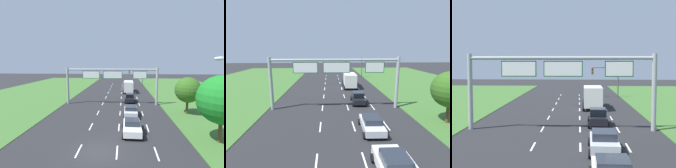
% 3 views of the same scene
% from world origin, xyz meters
% --- Properties ---
extents(ground_plane, '(200.00, 200.00, 0.00)m').
position_xyz_m(ground_plane, '(0.00, 0.00, 0.00)').
color(ground_plane, '#262628').
extents(lane_dashes_inner_left, '(0.14, 68.40, 0.01)m').
position_xyz_m(lane_dashes_inner_left, '(-1.75, 15.00, 0.00)').
color(lane_dashes_inner_left, white).
rests_on(lane_dashes_inner_left, ground_plane).
extents(lane_dashes_inner_right, '(0.14, 68.40, 0.01)m').
position_xyz_m(lane_dashes_inner_right, '(1.75, 15.00, 0.00)').
color(lane_dashes_inner_right, white).
rests_on(lane_dashes_inner_right, ground_plane).
extents(lane_dashes_slip, '(0.14, 68.40, 0.01)m').
position_xyz_m(lane_dashes_slip, '(5.25, 15.00, 0.00)').
color(lane_dashes_slip, white).
rests_on(lane_dashes_slip, ground_plane).
extents(car_near_red, '(2.27, 4.29, 1.49)m').
position_xyz_m(car_near_red, '(3.37, 10.84, 0.77)').
color(car_near_red, silver).
rests_on(car_near_red, ground_plane).
extents(car_lead_silver, '(2.25, 4.42, 1.58)m').
position_xyz_m(car_lead_silver, '(3.27, 4.33, 0.79)').
color(car_lead_silver, white).
rests_on(car_lead_silver, ground_plane).
extents(car_mid_lane, '(2.10, 4.20, 1.68)m').
position_xyz_m(car_mid_lane, '(3.52, 19.96, 0.85)').
color(car_mid_lane, black).
rests_on(car_mid_lane, ground_plane).
extents(box_truck, '(2.76, 7.43, 2.99)m').
position_xyz_m(box_truck, '(3.51, 31.53, 1.64)').
color(box_truck, navy).
rests_on(box_truck, ground_plane).
extents(sign_gantry, '(17.24, 0.44, 7.00)m').
position_xyz_m(sign_gantry, '(0.05, 17.70, 4.96)').
color(sign_gantry, '#9EA0A5').
rests_on(sign_gantry, ground_plane).
extents(traffic_light_mast, '(4.76, 0.49, 5.60)m').
position_xyz_m(traffic_light_mast, '(6.61, 44.51, 3.87)').
color(traffic_light_mast, '#47494F').
rests_on(traffic_light_mast, ground_plane).
extents(roadside_tree_near, '(4.83, 4.83, 6.81)m').
position_xyz_m(roadside_tree_near, '(11.88, 2.54, 4.39)').
color(roadside_tree_near, '#513823').
rests_on(roadside_tree_near, ground_plane).
extents(roadside_tree_mid, '(3.90, 3.90, 5.73)m').
position_xyz_m(roadside_tree_mid, '(12.08, 12.28, 3.77)').
color(roadside_tree_mid, '#513823').
rests_on(roadside_tree_mid, ground_plane).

